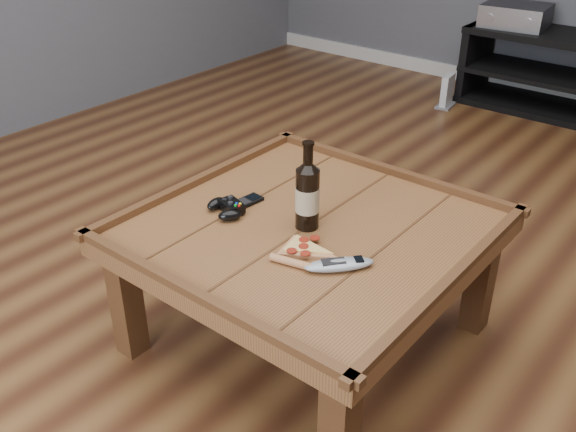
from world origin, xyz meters
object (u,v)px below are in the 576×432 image
Objects in this scene: smartphone at (248,201)px; game_console at (447,92)px; game_controller at (226,208)px; remote_control at (339,264)px; av_receiver at (516,15)px; coffee_table at (309,242)px; pizza_slice at (302,251)px; beer_bottle at (307,194)px.

game_console is at bearing 107.22° from smartphone.
game_controller reaches higher than smartphone.
game_controller reaches higher than remote_control.
remote_control is 0.45× the size of av_receiver.
game_controller reaches higher than game_console.
game_controller is at bearing -157.50° from coffee_table.
smartphone is at bearing 104.48° from game_controller.
smartphone is 0.48m from remote_control.
coffee_table is 2.53m from game_console.
game_controller is 2.86m from av_receiver.
smartphone is at bearing -154.52° from remote_control.
av_receiver is (-0.45, 2.74, 0.18)m from coffee_table.
game_controller is at bearing 161.26° from pizza_slice.
av_receiver reaches higher than game_controller.
game_console is at bearing 150.77° from remote_control.
beer_bottle is 2.56m from game_console.
smartphone is (-0.25, 0.00, -0.11)m from beer_bottle.
beer_bottle reaches higher than av_receiver.
av_receiver reaches higher than smartphone.
pizza_slice is at bearing 11.59° from game_controller.
remote_control is at bearing -8.94° from smartphone.
coffee_table is 4.85× the size of game_console.
av_receiver reaches higher than remote_control.
game_controller is 0.47m from remote_control.
coffee_table is at bearing 106.39° from pizza_slice.
av_receiver is at bearing 99.30° from coffee_table.
av_receiver reaches higher than pizza_slice.
beer_bottle is at bearing -86.84° from av_receiver.
coffee_table is 5.37× the size of remote_control.
game_controller is 0.34m from pizza_slice.
pizza_slice is 0.13m from remote_control.
game_console is (-0.44, 2.52, -0.37)m from game_controller.
beer_bottle is 0.27m from remote_control.
smartphone is 2.76m from av_receiver.
beer_bottle is at bearing -82.46° from game_console.
beer_bottle is at bearing 38.20° from game_controller.
remote_control is at bearing -78.89° from game_console.
av_receiver is at bearing 100.97° from smartphone.
smartphone is at bearing -91.94° from av_receiver.
av_receiver is 0.63m from game_console.
remote_control is (0.46, -0.13, 0.01)m from smartphone.
coffee_table reaches higher than smartphone.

